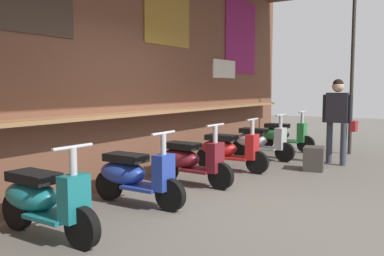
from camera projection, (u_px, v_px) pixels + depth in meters
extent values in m
plane|color=#605B54|center=(230.00, 205.00, 5.40)|extent=(34.84, 34.84, 0.00)
cube|color=brown|center=(110.00, 57.00, 6.29)|extent=(12.44, 0.25, 3.90)
cube|color=olive|center=(126.00, 114.00, 6.21)|extent=(11.20, 0.36, 0.05)
cube|color=olive|center=(168.00, 4.00, 7.23)|extent=(1.32, 0.02, 1.40)
cube|color=#841E56|center=(241.00, 37.00, 9.71)|extent=(1.55, 0.02, 1.69)
cube|color=beige|center=(224.00, 69.00, 9.08)|extent=(1.00, 0.03, 0.39)
cylinder|color=#332D28|center=(352.00, 71.00, 9.43)|extent=(0.08, 0.08, 3.76)
ellipsoid|color=#197075|center=(31.00, 196.00, 4.31)|extent=(0.40, 0.71, 0.30)
cube|color=black|center=(34.00, 177.00, 4.26)|extent=(0.32, 0.56, 0.10)
cube|color=#197075|center=(54.00, 216.00, 4.13)|extent=(0.39, 0.51, 0.04)
cube|color=#197075|center=(74.00, 198.00, 3.94)|extent=(0.28, 0.17, 0.44)
cylinder|color=#B7B7BC|center=(74.00, 184.00, 3.93)|extent=(0.07, 0.07, 0.70)
cylinder|color=#B7B7BC|center=(73.00, 147.00, 3.90)|extent=(0.46, 0.05, 0.04)
cylinder|color=black|center=(82.00, 228.00, 3.92)|extent=(0.11, 0.40, 0.40)
cylinder|color=black|center=(17.00, 211.00, 4.47)|extent=(0.11, 0.40, 0.40)
ellipsoid|color=#233D9E|center=(123.00, 172.00, 5.50)|extent=(0.38, 0.70, 0.30)
cube|color=black|center=(126.00, 158.00, 5.45)|extent=(0.30, 0.55, 0.10)
cube|color=#233D9E|center=(144.00, 187.00, 5.33)|extent=(0.38, 0.50, 0.04)
cube|color=#233D9E|center=(164.00, 172.00, 5.15)|extent=(0.28, 0.16, 0.44)
cylinder|color=#B7B7BC|center=(163.00, 162.00, 5.14)|extent=(0.07, 0.07, 0.70)
cylinder|color=#B7B7BC|center=(163.00, 133.00, 5.10)|extent=(0.46, 0.04, 0.04)
cylinder|color=black|center=(170.00, 195.00, 5.12)|extent=(0.10, 0.40, 0.40)
cylinder|color=black|center=(109.00, 185.00, 5.65)|extent=(0.10, 0.40, 0.40)
ellipsoid|color=maroon|center=(180.00, 158.00, 6.62)|extent=(0.41, 0.72, 0.30)
cube|color=black|center=(182.00, 146.00, 6.57)|extent=(0.32, 0.56, 0.10)
cube|color=maroon|center=(198.00, 170.00, 6.44)|extent=(0.40, 0.52, 0.04)
cube|color=maroon|center=(215.00, 157.00, 6.25)|extent=(0.29, 0.17, 0.44)
cylinder|color=#B7B7BC|center=(215.00, 149.00, 6.24)|extent=(0.07, 0.07, 0.70)
cylinder|color=#B7B7BC|center=(215.00, 125.00, 6.20)|extent=(0.46, 0.06, 0.04)
cylinder|color=black|center=(221.00, 176.00, 6.22)|extent=(0.12, 0.40, 0.40)
cylinder|color=black|center=(167.00, 169.00, 6.78)|extent=(0.12, 0.40, 0.40)
ellipsoid|color=red|center=(219.00, 148.00, 7.71)|extent=(0.40, 0.71, 0.30)
cube|color=black|center=(221.00, 137.00, 7.67)|extent=(0.32, 0.56, 0.10)
cube|color=red|center=(236.00, 158.00, 7.55)|extent=(0.40, 0.51, 0.04)
cube|color=red|center=(252.00, 147.00, 7.38)|extent=(0.28, 0.17, 0.44)
cylinder|color=#B7B7BC|center=(252.00, 139.00, 7.37)|extent=(0.07, 0.07, 0.70)
cylinder|color=#B7B7BC|center=(253.00, 119.00, 7.34)|extent=(0.46, 0.05, 0.04)
cylinder|color=black|center=(257.00, 163.00, 7.36)|extent=(0.11, 0.40, 0.40)
cylinder|color=black|center=(207.00, 158.00, 7.86)|extent=(0.11, 0.40, 0.40)
ellipsoid|color=#B2B5BA|center=(251.00, 140.00, 8.93)|extent=(0.40, 0.71, 0.30)
cube|color=black|center=(254.00, 131.00, 8.88)|extent=(0.32, 0.56, 0.10)
cube|color=#B2B5BA|center=(266.00, 148.00, 8.75)|extent=(0.40, 0.51, 0.04)
cube|color=#B2B5BA|center=(280.00, 139.00, 8.56)|extent=(0.29, 0.17, 0.44)
cylinder|color=#B7B7BC|center=(280.00, 132.00, 8.55)|extent=(0.07, 0.07, 0.70)
cylinder|color=#B7B7BC|center=(281.00, 115.00, 8.52)|extent=(0.46, 0.05, 0.04)
cylinder|color=black|center=(285.00, 152.00, 8.53)|extent=(0.11, 0.40, 0.40)
cylinder|color=black|center=(241.00, 148.00, 9.09)|extent=(0.11, 0.40, 0.40)
ellipsoid|color=#237533|center=(275.00, 134.00, 10.10)|extent=(0.39, 0.70, 0.30)
cube|color=black|center=(277.00, 126.00, 10.05)|extent=(0.31, 0.55, 0.10)
cube|color=#237533|center=(289.00, 141.00, 9.93)|extent=(0.38, 0.50, 0.04)
cube|color=#237533|center=(302.00, 133.00, 9.76)|extent=(0.28, 0.16, 0.44)
cylinder|color=#B7B7BC|center=(302.00, 127.00, 9.74)|extent=(0.07, 0.07, 0.70)
cylinder|color=#B7B7BC|center=(302.00, 112.00, 9.71)|extent=(0.46, 0.04, 0.04)
cylinder|color=black|center=(306.00, 144.00, 9.73)|extent=(0.10, 0.40, 0.40)
cylinder|color=black|center=(265.00, 142.00, 10.25)|extent=(0.10, 0.40, 0.40)
cylinder|color=#383D4C|center=(329.00, 142.00, 8.43)|extent=(0.12, 0.12, 0.82)
cylinder|color=#383D4C|center=(343.00, 144.00, 8.13)|extent=(0.12, 0.12, 0.82)
cube|color=#232328|center=(337.00, 108.00, 8.22)|extent=(0.20, 0.41, 0.58)
sphere|color=tan|center=(338.00, 86.00, 8.18)|extent=(0.22, 0.22, 0.22)
sphere|color=black|center=(338.00, 84.00, 8.17)|extent=(0.20, 0.20, 0.20)
cylinder|color=#232328|center=(325.00, 109.00, 8.35)|extent=(0.08, 0.08, 0.55)
cylinder|color=#232328|center=(351.00, 109.00, 8.09)|extent=(0.08, 0.08, 0.55)
cube|color=maroon|center=(354.00, 126.00, 8.10)|extent=(0.26, 0.10, 0.20)
cube|color=#3D3833|center=(314.00, 159.00, 7.68)|extent=(0.49, 0.42, 0.43)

